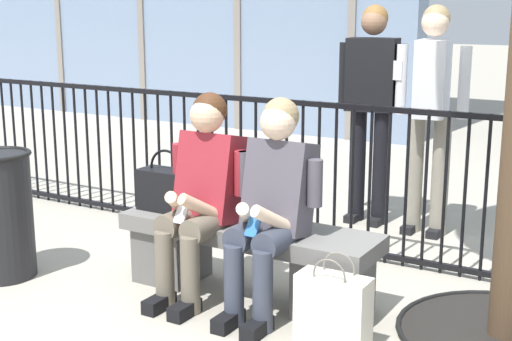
% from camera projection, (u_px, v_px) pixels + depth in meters
% --- Properties ---
extents(ground_plane, '(60.00, 60.00, 0.00)m').
position_uv_depth(ground_plane, '(248.00, 295.00, 4.35)').
color(ground_plane, '#A8A091').
extents(stone_bench, '(1.60, 0.44, 0.45)m').
position_uv_depth(stone_bench, '(247.00, 252.00, 4.29)').
color(stone_bench, slate).
rests_on(stone_bench, ground).
extents(seated_person_with_phone, '(0.52, 0.66, 1.21)m').
position_uv_depth(seated_person_with_phone, '(201.00, 190.00, 4.21)').
color(seated_person_with_phone, '#6B6051').
rests_on(seated_person_with_phone, ground).
extents(seated_person_companion, '(0.52, 0.66, 1.21)m').
position_uv_depth(seated_person_companion, '(272.00, 201.00, 3.98)').
color(seated_person_companion, '#383D4C').
rests_on(seated_person_companion, ground).
extents(handbag_on_bench, '(0.36, 0.18, 0.39)m').
position_uv_depth(handbag_on_bench, '(167.00, 189.00, 4.50)').
color(handbag_on_bench, black).
rests_on(handbag_on_bench, stone_bench).
extents(shopping_bag, '(0.37, 0.17, 0.50)m').
position_uv_depth(shopping_bag, '(333.00, 312.00, 3.63)').
color(shopping_bag, beige).
rests_on(shopping_bag, ground).
extents(bystander_at_railing, '(0.55, 0.28, 1.71)m').
position_uv_depth(bystander_at_railing, '(371.00, 98.00, 5.63)').
color(bystander_at_railing, black).
rests_on(bystander_at_railing, ground).
extents(bystander_further_back, '(0.55, 0.41, 1.71)m').
position_uv_depth(bystander_further_back, '(431.00, 103.00, 5.33)').
color(bystander_further_back, gray).
rests_on(bystander_further_back, ground).
extents(plaza_railing, '(7.89, 0.04, 1.06)m').
position_uv_depth(plaza_railing, '(318.00, 177.00, 5.03)').
color(plaza_railing, black).
rests_on(plaza_railing, ground).
extents(trash_can, '(0.43, 0.43, 0.82)m').
position_uv_depth(trash_can, '(0.00, 214.00, 4.57)').
color(trash_can, black).
rests_on(trash_can, ground).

